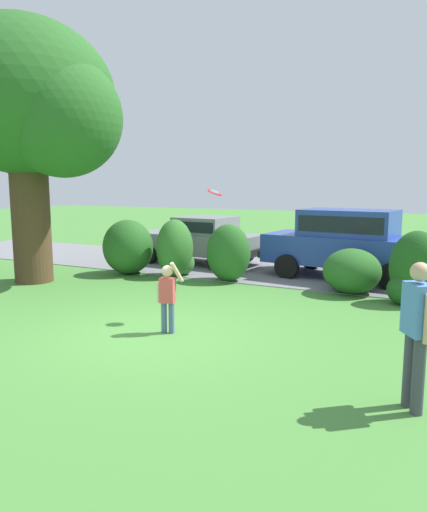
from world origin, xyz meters
TOP-DOWN VIEW (x-y plane):
  - ground_plane at (0.00, 0.00)m, footprint 80.00×80.00m
  - driveway_strip at (0.00, 6.85)m, footprint 28.00×4.40m
  - oak_tree_large at (-5.28, 2.55)m, footprint 5.07×4.80m
  - shrub_near_tree at (-3.84, 4.45)m, footprint 1.48×1.43m
  - shrub_centre_left at (-2.40, 4.77)m, footprint 1.01×1.22m
  - shrub_centre at (-0.76, 4.81)m, footprint 1.22×1.02m
  - shrub_centre_right at (2.49, 4.85)m, footprint 1.37×1.38m
  - shrub_far_end at (3.90, 4.44)m, footprint 1.13×1.05m
  - parked_sedan at (-2.88, 7.06)m, footprint 4.51×2.31m
  - parked_suv at (2.00, 6.69)m, footprint 4.85×2.42m
  - child_thrower at (0.25, 0.21)m, footprint 0.42×0.32m
  - frisbee at (0.57, 1.39)m, footprint 0.27×0.28m
  - adult_onlooker at (4.35, -0.96)m, footprint 0.38×0.46m

SIDE VIEW (x-z plane):
  - ground_plane at x=0.00m, z-range 0.00..0.00m
  - driveway_strip at x=0.00m, z-range 0.00..0.02m
  - shrub_centre_right at x=2.49m, z-range 0.00..1.09m
  - child_thrower at x=0.25m, z-range 0.07..1.36m
  - shrub_far_end at x=3.90m, z-range -0.08..1.53m
  - shrub_centre_left at x=-2.40m, z-range -0.09..1.54m
  - shrub_centre at x=-0.76m, z-range 0.00..1.55m
  - shrub_near_tree at x=-3.84m, z-range 0.00..1.59m
  - parked_sedan at x=-2.88m, z-range 0.07..1.63m
  - adult_onlooker at x=4.35m, z-range 0.11..1.85m
  - parked_suv at x=2.00m, z-range 0.12..2.04m
  - frisbee at x=0.57m, z-range 2.39..2.52m
  - oak_tree_large at x=-5.28m, z-range 1.15..7.94m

